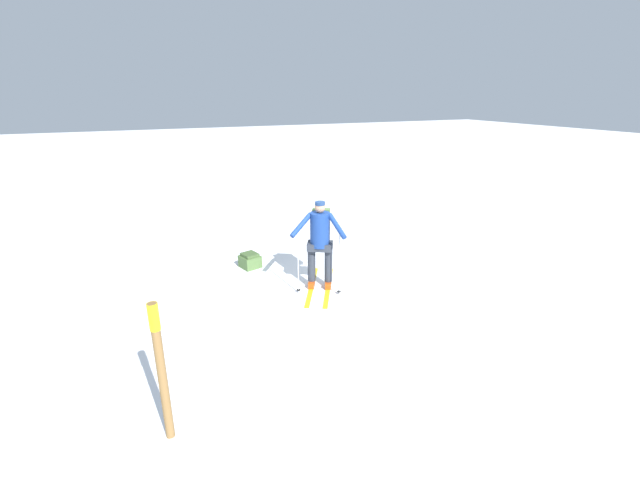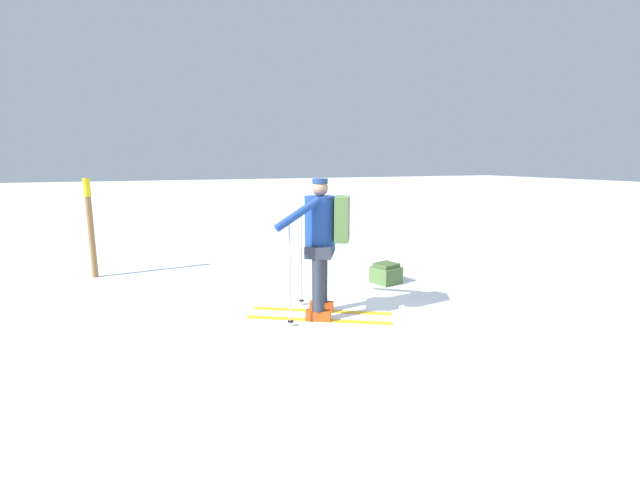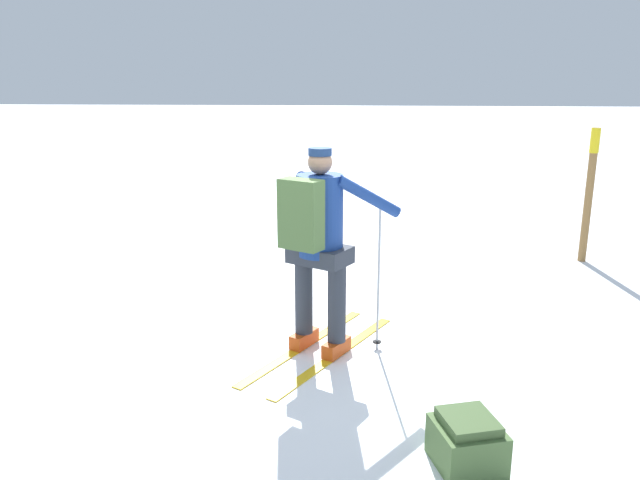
{
  "view_description": "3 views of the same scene",
  "coord_description": "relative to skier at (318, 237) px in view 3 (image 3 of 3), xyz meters",
  "views": [
    {
      "loc": [
        6.83,
        -3.0,
        3.61
      ],
      "look_at": [
        -0.09,
        0.1,
        0.97
      ],
      "focal_mm": 24.0,
      "sensor_mm": 36.0,
      "label": 1
    },
    {
      "loc": [
        1.8,
        4.83,
        1.92
      ],
      "look_at": [
        -0.09,
        0.1,
        0.97
      ],
      "focal_mm": 24.0,
      "sensor_mm": 36.0,
      "label": 2
    },
    {
      "loc": [
        -4.91,
        -0.23,
        2.27
      ],
      "look_at": [
        -0.09,
        0.1,
        0.97
      ],
      "focal_mm": 35.0,
      "sensor_mm": 36.0,
      "label": 3
    }
  ],
  "objects": [
    {
      "name": "ground_plane",
      "position": [
        0.11,
        -0.11,
        -1.0
      ],
      "size": [
        80.0,
        80.0,
        0.0
      ],
      "primitive_type": "plane",
      "color": "white"
    },
    {
      "name": "skier",
      "position": [
        0.0,
        0.0,
        0.0
      ],
      "size": [
        1.77,
        1.27,
        1.71
      ],
      "color": "gold",
      "rests_on": "ground_plane"
    },
    {
      "name": "dropped_backpack",
      "position": [
        -1.5,
        -0.99,
        -0.85
      ],
      "size": [
        0.48,
        0.47,
        0.32
      ],
      "color": "#4C6B38",
      "rests_on": "ground_plane"
    },
    {
      "name": "trail_marker",
      "position": [
        2.84,
        -3.09,
        -0.05
      ],
      "size": [
        0.11,
        0.11,
        1.64
      ],
      "color": "olive",
      "rests_on": "ground_plane"
    }
  ]
}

